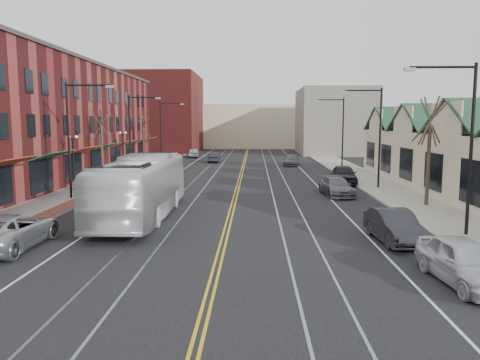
# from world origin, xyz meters

# --- Properties ---
(ground) EXTENTS (160.00, 160.00, 0.00)m
(ground) POSITION_xyz_m (0.00, 0.00, 0.00)
(ground) COLOR black
(ground) RESTS_ON ground
(sidewalk_left) EXTENTS (4.00, 120.00, 0.15)m
(sidewalk_left) POSITION_xyz_m (-12.00, 20.00, 0.07)
(sidewalk_left) COLOR gray
(sidewalk_left) RESTS_ON ground
(sidewalk_right) EXTENTS (4.00, 120.00, 0.15)m
(sidewalk_right) POSITION_xyz_m (12.00, 20.00, 0.07)
(sidewalk_right) COLOR gray
(sidewalk_right) RESTS_ON ground
(building_left) EXTENTS (10.00, 50.00, 11.00)m
(building_left) POSITION_xyz_m (-19.00, 27.00, 5.50)
(building_left) COLOR maroon
(building_left) RESTS_ON ground
(building_right) EXTENTS (8.00, 36.00, 4.60)m
(building_right) POSITION_xyz_m (18.00, 20.00, 2.30)
(building_right) COLOR beige
(building_right) RESTS_ON ground
(backdrop_left) EXTENTS (14.00, 18.00, 14.00)m
(backdrop_left) POSITION_xyz_m (-16.00, 70.00, 7.00)
(backdrop_left) COLOR maroon
(backdrop_left) RESTS_ON ground
(backdrop_mid) EXTENTS (22.00, 14.00, 9.00)m
(backdrop_mid) POSITION_xyz_m (0.00, 85.00, 4.50)
(backdrop_mid) COLOR beige
(backdrop_mid) RESTS_ON ground
(backdrop_right) EXTENTS (12.00, 16.00, 11.00)m
(backdrop_right) POSITION_xyz_m (15.00, 65.00, 5.50)
(backdrop_right) COLOR slate
(backdrop_right) RESTS_ON ground
(streetlight_l_1) EXTENTS (3.33, 0.25, 8.00)m
(streetlight_l_1) POSITION_xyz_m (-11.05, 16.00, 5.03)
(streetlight_l_1) COLOR black
(streetlight_l_1) RESTS_ON sidewalk_left
(streetlight_l_2) EXTENTS (3.33, 0.25, 8.00)m
(streetlight_l_2) POSITION_xyz_m (-11.05, 32.00, 5.03)
(streetlight_l_2) COLOR black
(streetlight_l_2) RESTS_ON sidewalk_left
(streetlight_l_3) EXTENTS (3.33, 0.25, 8.00)m
(streetlight_l_3) POSITION_xyz_m (-11.05, 48.00, 5.03)
(streetlight_l_3) COLOR black
(streetlight_l_3) RESTS_ON sidewalk_left
(streetlight_r_0) EXTENTS (3.33, 0.25, 8.00)m
(streetlight_r_0) POSITION_xyz_m (11.05, 6.00, 5.03)
(streetlight_r_0) COLOR black
(streetlight_r_0) RESTS_ON sidewalk_right
(streetlight_r_1) EXTENTS (3.33, 0.25, 8.00)m
(streetlight_r_1) POSITION_xyz_m (11.05, 22.00, 5.03)
(streetlight_r_1) COLOR black
(streetlight_r_1) RESTS_ON sidewalk_right
(streetlight_r_2) EXTENTS (3.33, 0.25, 8.00)m
(streetlight_r_2) POSITION_xyz_m (11.05, 38.00, 5.03)
(streetlight_r_2) COLOR black
(streetlight_r_2) RESTS_ON sidewalk_right
(lamppost_l_2) EXTENTS (0.84, 0.28, 4.27)m
(lamppost_l_2) POSITION_xyz_m (-12.80, 20.00, 2.20)
(lamppost_l_2) COLOR black
(lamppost_l_2) RESTS_ON sidewalk_left
(lamppost_l_3) EXTENTS (0.84, 0.28, 4.27)m
(lamppost_l_3) POSITION_xyz_m (-12.80, 34.00, 2.20)
(lamppost_l_3) COLOR black
(lamppost_l_3) RESTS_ON sidewalk_left
(tree_left_near) EXTENTS (1.78, 1.37, 6.48)m
(tree_left_near) POSITION_xyz_m (-12.50, 26.00, 3.51)
(tree_left_near) COLOR #382B21
(tree_left_near) RESTS_ON sidewalk_left
(tree_left_far) EXTENTS (1.66, 1.28, 6.02)m
(tree_left_far) POSITION_xyz_m (-12.50, 42.00, 3.28)
(tree_left_far) COLOR #382B21
(tree_left_far) RESTS_ON sidewalk_left
(tree_right_mid) EXTENTS (1.90, 1.46, 6.93)m
(tree_right_mid) POSITION_xyz_m (12.50, 14.00, 3.75)
(tree_right_mid) COLOR #382B21
(tree_right_mid) RESTS_ON sidewalk_right
(manhole_far) EXTENTS (0.60, 0.60, 0.02)m
(manhole_far) POSITION_xyz_m (-11.20, 8.00, 0.16)
(manhole_far) COLOR #592D19
(manhole_far) RESTS_ON sidewalk_left
(traffic_signal) EXTENTS (0.18, 0.15, 3.80)m
(traffic_signal) POSITION_xyz_m (-10.60, 24.00, 2.35)
(traffic_signal) COLOR black
(traffic_signal) RESTS_ON sidewalk_left
(transit_bus) EXTENTS (3.03, 12.69, 3.53)m
(transit_bus) POSITION_xyz_m (-5.00, 9.93, 1.77)
(transit_bus) COLOR silver
(transit_bus) RESTS_ON ground
(parked_suv) EXTENTS (2.61, 5.54, 1.53)m
(parked_suv) POSITION_xyz_m (-9.20, 3.41, 0.77)
(parked_suv) COLOR #A3A6AA
(parked_suv) RESTS_ON ground
(parked_car_a) EXTENTS (2.25, 4.75, 1.57)m
(parked_car_a) POSITION_xyz_m (8.53, -0.59, 0.79)
(parked_car_a) COLOR silver
(parked_car_a) RESTS_ON ground
(parked_car_b) EXTENTS (1.87, 4.58, 1.48)m
(parked_car_b) POSITION_xyz_m (7.79, 4.97, 0.74)
(parked_car_b) COLOR #232328
(parked_car_b) RESTS_ON ground
(parked_car_c) EXTENTS (2.36, 4.86, 1.36)m
(parked_car_c) POSITION_xyz_m (7.50, 18.45, 0.68)
(parked_car_c) COLOR slate
(parked_car_c) RESTS_ON ground
(parked_car_d) EXTENTS (2.35, 5.08, 1.68)m
(parked_car_d) POSITION_xyz_m (9.30, 25.21, 0.84)
(parked_car_d) COLOR black
(parked_car_d) RESTS_ON ground
(distant_car_left) EXTENTS (1.41, 3.96, 1.30)m
(distant_car_left) POSITION_xyz_m (-4.05, 46.87, 0.65)
(distant_car_left) COLOR #232429
(distant_car_left) RESTS_ON ground
(distant_car_right) EXTENTS (2.34, 4.75, 1.33)m
(distant_car_right) POSITION_xyz_m (5.99, 42.41, 0.66)
(distant_car_right) COLOR #56575D
(distant_car_right) RESTS_ON ground
(distant_car_far) EXTENTS (2.28, 4.53, 1.48)m
(distant_car_far) POSITION_xyz_m (-8.06, 55.52, 0.74)
(distant_car_far) COLOR #A3A4AA
(distant_car_far) RESTS_ON ground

